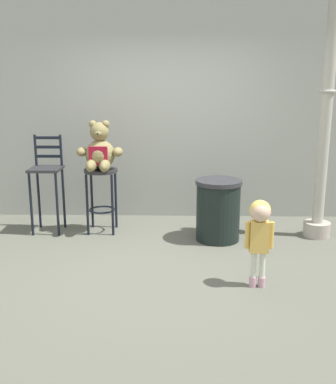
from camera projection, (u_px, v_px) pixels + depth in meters
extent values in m
plane|color=#595B4E|center=(161.00, 266.00, 4.73)|extent=(24.00, 24.00, 0.00)
cube|color=#9C9F96|center=(166.00, 84.00, 6.23)|extent=(7.89, 0.30, 3.69)
cylinder|color=#28292B|center=(101.00, 171.00, 5.67)|extent=(0.42, 0.42, 0.04)
cylinder|color=black|center=(87.00, 205.00, 5.61)|extent=(0.03, 0.03, 0.77)
cylinder|color=black|center=(112.00, 205.00, 5.61)|extent=(0.03, 0.03, 0.77)
cylinder|color=black|center=(92.00, 199.00, 5.92)|extent=(0.03, 0.03, 0.77)
cylinder|color=black|center=(116.00, 199.00, 5.91)|extent=(0.03, 0.03, 0.77)
torus|color=black|center=(102.00, 210.00, 5.79)|extent=(0.34, 0.34, 0.02)
sphere|color=olive|center=(100.00, 154.00, 5.62)|extent=(0.37, 0.37, 0.37)
cube|color=maroon|center=(98.00, 156.00, 5.47)|extent=(0.23, 0.03, 0.22)
sphere|color=olive|center=(99.00, 132.00, 5.55)|extent=(0.23, 0.23, 0.23)
ellipsoid|color=olive|center=(98.00, 134.00, 5.46)|extent=(0.10, 0.07, 0.07)
sphere|color=black|center=(98.00, 134.00, 5.43)|extent=(0.03, 0.03, 0.03)
sphere|color=olive|center=(93.00, 124.00, 5.53)|extent=(0.09, 0.09, 0.09)
sphere|color=olive|center=(106.00, 124.00, 5.53)|extent=(0.09, 0.09, 0.09)
ellipsoid|color=olive|center=(82.00, 152.00, 5.59)|extent=(0.13, 0.20, 0.12)
ellipsoid|color=olive|center=(118.00, 152.00, 5.58)|extent=(0.13, 0.20, 0.12)
ellipsoid|color=olive|center=(91.00, 166.00, 5.48)|extent=(0.12, 0.31, 0.15)
ellipsoid|color=olive|center=(105.00, 166.00, 5.48)|extent=(0.12, 0.31, 0.15)
cylinder|color=#C998A9|center=(253.00, 282.00, 4.26)|extent=(0.07, 0.07, 0.10)
cylinder|color=silver|center=(253.00, 264.00, 4.22)|extent=(0.05, 0.05, 0.25)
cylinder|color=#C998A9|center=(261.00, 282.00, 4.26)|extent=(0.07, 0.07, 0.10)
cylinder|color=silver|center=(262.00, 264.00, 4.21)|extent=(0.05, 0.05, 0.25)
cube|color=#DEB250|center=(259.00, 237.00, 4.15)|extent=(0.17, 0.10, 0.30)
cylinder|color=#DEB250|center=(247.00, 235.00, 4.15)|extent=(0.04, 0.04, 0.25)
cylinder|color=#DEB250|center=(272.00, 235.00, 4.15)|extent=(0.04, 0.04, 0.25)
sphere|color=#D8B293|center=(261.00, 212.00, 4.10)|extent=(0.18, 0.18, 0.18)
sphere|color=#E2BA56|center=(260.00, 211.00, 4.12)|extent=(0.19, 0.19, 0.19)
cylinder|color=black|center=(218.00, 212.00, 5.46)|extent=(0.52, 0.52, 0.69)
cylinder|color=#2D2D33|center=(219.00, 182.00, 5.37)|extent=(0.55, 0.55, 0.05)
cylinder|color=#AEA297|center=(317.00, 229.00, 5.64)|extent=(0.32, 0.32, 0.18)
cylinder|color=#ACAA9B|center=(327.00, 104.00, 5.28)|extent=(0.14, 0.14, 2.88)
torus|color=#ADA89E|center=(328.00, 91.00, 5.25)|extent=(0.18, 0.18, 0.04)
cube|color=#28292B|center=(46.00, 169.00, 5.66)|extent=(0.38, 0.38, 0.03)
cylinder|color=black|center=(31.00, 205.00, 5.60)|extent=(0.03, 0.03, 0.79)
cylinder|color=black|center=(57.00, 205.00, 5.59)|extent=(0.03, 0.03, 0.79)
cylinder|color=black|center=(39.00, 198.00, 5.91)|extent=(0.03, 0.03, 0.79)
cylinder|color=black|center=(64.00, 198.00, 5.91)|extent=(0.03, 0.03, 0.79)
cylinder|color=black|center=(36.00, 150.00, 5.77)|extent=(0.03, 0.03, 0.39)
cylinder|color=black|center=(61.00, 150.00, 5.76)|extent=(0.03, 0.03, 0.39)
cube|color=black|center=(49.00, 156.00, 5.78)|extent=(0.32, 0.02, 0.04)
cube|color=black|center=(48.00, 147.00, 5.75)|extent=(0.32, 0.02, 0.04)
cube|color=black|center=(47.00, 138.00, 5.73)|extent=(0.32, 0.02, 0.04)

